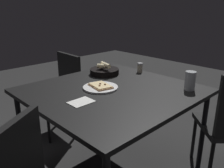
{
  "coord_description": "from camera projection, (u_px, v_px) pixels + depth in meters",
  "views": [
    {
      "loc": [
        1.17,
        1.22,
        1.36
      ],
      "look_at": [
        -0.04,
        -0.04,
        0.77
      ],
      "focal_mm": 37.77,
      "sensor_mm": 36.0,
      "label": 1
    }
  ],
  "objects": [
    {
      "name": "pepper_shaker",
      "position": [
        140.0,
        68.0,
        2.24
      ],
      "size": [
        0.05,
        0.05,
        0.09
      ],
      "color": "#BFB299",
      "rests_on": "dining_table"
    },
    {
      "name": "beer_glass",
      "position": [
        190.0,
        82.0,
        1.77
      ],
      "size": [
        0.08,
        0.08,
        0.14
      ],
      "color": "silver",
      "rests_on": "dining_table"
    },
    {
      "name": "chair_far",
      "position": [
        60.0,
        87.0,
        2.59
      ],
      "size": [
        0.46,
        0.46,
        0.85
      ],
      "color": "black",
      "rests_on": "ground"
    },
    {
      "name": "bread_basket",
      "position": [
        104.0,
        71.0,
        2.17
      ],
      "size": [
        0.27,
        0.27,
        0.12
      ],
      "color": "black",
      "rests_on": "dining_table"
    },
    {
      "name": "pizza_plate",
      "position": [
        100.0,
        87.0,
        1.81
      ],
      "size": [
        0.27,
        0.27,
        0.04
      ],
      "color": "white",
      "rests_on": "dining_table"
    },
    {
      "name": "dining_table",
      "position": [
        112.0,
        96.0,
        1.82
      ],
      "size": [
        1.19,
        1.15,
        0.75
      ],
      "color": "black",
      "rests_on": "ground"
    },
    {
      "name": "napkin",
      "position": [
        81.0,
        102.0,
        1.56
      ],
      "size": [
        0.16,
        0.12,
        0.0
      ],
      "color": "white",
      "rests_on": "dining_table"
    }
  ]
}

